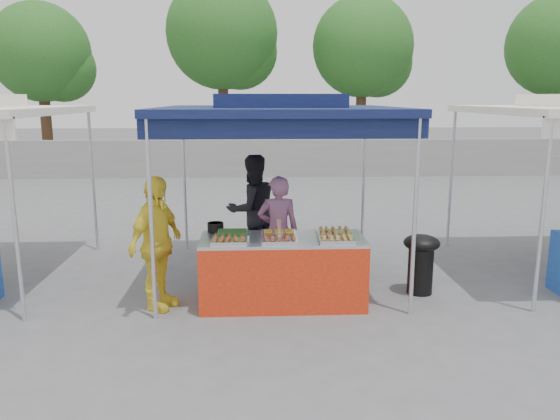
{
  "coord_description": "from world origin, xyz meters",
  "views": [
    {
      "loc": [
        -0.33,
        -6.53,
        2.53
      ],
      "look_at": [
        0.0,
        0.6,
        1.05
      ],
      "focal_mm": 35.0,
      "sensor_mm": 36.0,
      "label": 1
    }
  ],
  "objects_px": {
    "vendor_woman": "(278,232)",
    "customer_person": "(156,244)",
    "cooking_pot": "(216,227)",
    "helper_man": "(252,210)",
    "wok_burner": "(421,259)",
    "vendor_table": "(283,271)"
  },
  "relations": [
    {
      "from": "cooking_pot",
      "to": "vendor_woman",
      "type": "bearing_deg",
      "value": 23.71
    },
    {
      "from": "cooking_pot",
      "to": "helper_man",
      "type": "height_order",
      "value": "helper_man"
    },
    {
      "from": "wok_burner",
      "to": "vendor_woman",
      "type": "bearing_deg",
      "value": 146.5
    },
    {
      "from": "wok_burner",
      "to": "customer_person",
      "type": "distance_m",
      "value": 3.37
    },
    {
      "from": "vendor_woman",
      "to": "customer_person",
      "type": "bearing_deg",
      "value": 26.61
    },
    {
      "from": "helper_man",
      "to": "customer_person",
      "type": "xyz_separation_m",
      "value": [
        -1.14,
        -1.78,
        -0.03
      ]
    },
    {
      "from": "wok_burner",
      "to": "vendor_woman",
      "type": "relative_size",
      "value": 0.52
    },
    {
      "from": "helper_man",
      "to": "customer_person",
      "type": "bearing_deg",
      "value": 31.66
    },
    {
      "from": "cooking_pot",
      "to": "vendor_table",
      "type": "bearing_deg",
      "value": -21.51
    },
    {
      "from": "customer_person",
      "to": "helper_man",
      "type": "bearing_deg",
      "value": -6.85
    },
    {
      "from": "wok_burner",
      "to": "helper_man",
      "type": "bearing_deg",
      "value": 125.54
    },
    {
      "from": "vendor_table",
      "to": "helper_man",
      "type": "xyz_separation_m",
      "value": [
        -0.37,
        1.71,
        0.42
      ]
    },
    {
      "from": "helper_man",
      "to": "customer_person",
      "type": "distance_m",
      "value": 2.12
    },
    {
      "from": "vendor_table",
      "to": "helper_man",
      "type": "bearing_deg",
      "value": 102.33
    },
    {
      "from": "vendor_table",
      "to": "cooking_pot",
      "type": "distance_m",
      "value": 1.02
    },
    {
      "from": "vendor_table",
      "to": "customer_person",
      "type": "bearing_deg",
      "value": -177.27
    },
    {
      "from": "vendor_woman",
      "to": "cooking_pot",
      "type": "bearing_deg",
      "value": 23.36
    },
    {
      "from": "vendor_table",
      "to": "wok_burner",
      "type": "relative_size",
      "value": 2.53
    },
    {
      "from": "vendor_table",
      "to": "vendor_woman",
      "type": "relative_size",
      "value": 1.32
    },
    {
      "from": "cooking_pot",
      "to": "customer_person",
      "type": "height_order",
      "value": "customer_person"
    },
    {
      "from": "vendor_woman",
      "to": "customer_person",
      "type": "xyz_separation_m",
      "value": [
        -1.49,
        -0.76,
        0.06
      ]
    },
    {
      "from": "vendor_woman",
      "to": "customer_person",
      "type": "height_order",
      "value": "customer_person"
    }
  ]
}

